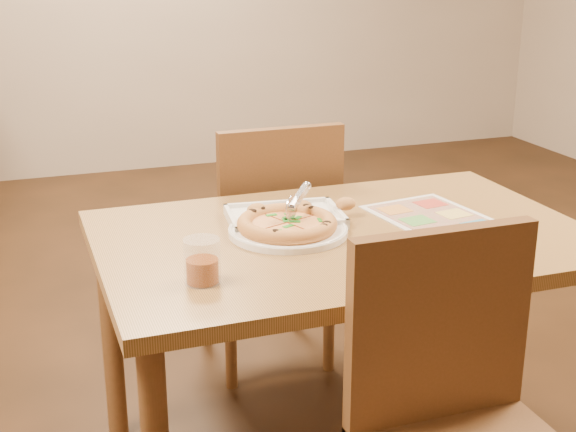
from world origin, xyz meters
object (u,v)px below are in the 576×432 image
object	(u,v)px
dining_table	(343,262)
pizza	(287,224)
pizza_cutter	(297,200)
chair_far	(273,219)
glass_tumbler	(202,264)
appetizer_tray	(288,216)
plate	(288,231)
menu	(436,218)
chair_near	(458,396)

from	to	relation	value
dining_table	pizza	distance (m)	0.19
dining_table	pizza_cutter	size ratio (longest dim) A/B	12.65
chair_far	glass_tumbler	distance (m)	0.93
appetizer_tray	dining_table	bearing A→B (deg)	-51.62
plate	appetizer_tray	size ratio (longest dim) A/B	0.85
pizza_cutter	menu	xyz separation A→B (m)	(0.39, -0.06, -0.08)
chair_near	appetizer_tray	xyz separation A→B (m)	(-0.11, 0.74, 0.17)
plate	pizza_cutter	xyz separation A→B (m)	(0.04, 0.03, 0.07)
plate	appetizer_tray	world-z (taller)	appetizer_tray
dining_table	appetizer_tray	size ratio (longest dim) A/B	3.50
pizza	pizza_cutter	bearing A→B (deg)	43.08
chair_near	appetizer_tray	size ratio (longest dim) A/B	1.27
menu	chair_near	bearing A→B (deg)	-114.94
appetizer_tray	menu	distance (m)	0.42
plate	chair_near	bearing A→B (deg)	-77.37
plate	appetizer_tray	xyz separation A→B (m)	(0.04, 0.10, 0.01)
dining_table	glass_tumbler	bearing A→B (deg)	-155.29
chair_far	glass_tumbler	world-z (taller)	chair_far
chair_near	glass_tumbler	size ratio (longest dim) A/B	4.51
plate	pizza_cutter	distance (m)	0.09
chair_far	plate	size ratio (longest dim) A/B	1.48
chair_far	pizza	size ratio (longest dim) A/B	1.77
pizza_cutter	chair_near	bearing A→B (deg)	-125.90
dining_table	pizza	world-z (taller)	pizza
dining_table	pizza_cutter	xyz separation A→B (m)	(-0.11, 0.07, 0.17)
dining_table	glass_tumbler	xyz separation A→B (m)	(-0.44, -0.20, 0.13)
glass_tumbler	pizza	bearing A→B (deg)	39.37
chair_far	menu	world-z (taller)	chair_far
pizza	pizza_cutter	size ratio (longest dim) A/B	2.59
pizza	menu	xyz separation A→B (m)	(0.44, -0.02, -0.03)
chair_far	appetizer_tray	bearing A→B (deg)	76.80
dining_table	plate	bearing A→B (deg)	164.09
plate	glass_tumbler	size ratio (longest dim) A/B	3.04
chair_near	glass_tumbler	distance (m)	0.62
dining_table	menu	bearing A→B (deg)	3.90
pizza_cutter	appetizer_tray	bearing A→B (deg)	47.80
chair_near	glass_tumbler	xyz separation A→B (m)	(-0.44, 0.40, 0.20)
plate	menu	bearing A→B (deg)	-2.83
menu	chair_far	bearing A→B (deg)	116.40
dining_table	plate	world-z (taller)	plate
glass_tumbler	menu	xyz separation A→B (m)	(0.72, 0.22, -0.04)
dining_table	pizza	size ratio (longest dim) A/B	4.89
appetizer_tray	menu	size ratio (longest dim) A/B	0.97
plate	menu	distance (m)	0.43
dining_table	appetizer_tray	xyz separation A→B (m)	(-0.11, 0.14, 0.10)
appetizer_tray	chair_far	bearing A→B (deg)	76.80
dining_table	plate	xyz separation A→B (m)	(-0.14, 0.04, 0.09)
pizza	menu	distance (m)	0.44
chair_near	plate	xyz separation A→B (m)	(-0.14, 0.64, 0.16)
chair_near	chair_far	xyz separation A→B (m)	(-0.00, 1.20, 0.00)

